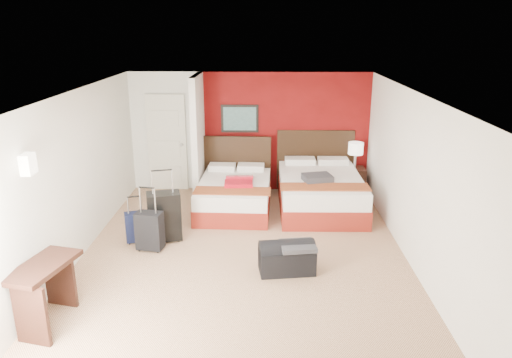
{
  "coord_description": "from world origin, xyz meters",
  "views": [
    {
      "loc": [
        0.33,
        -6.77,
        3.42
      ],
      "look_at": [
        0.18,
        0.8,
        1.0
      ],
      "focal_mm": 34.05,
      "sensor_mm": 36.0,
      "label": 1
    }
  ],
  "objects_px": {
    "suitcase_charcoal": "(150,232)",
    "suitcase_navy": "(136,228)",
    "red_suitcase_open": "(239,181)",
    "nightstand": "(354,182)",
    "bed_left": "(234,196)",
    "table_lamp": "(355,156)",
    "bed_right": "(320,193)",
    "desk": "(46,294)",
    "suitcase_black": "(164,218)",
    "duffel_bag": "(287,259)"
  },
  "relations": [
    {
      "from": "table_lamp",
      "to": "duffel_bag",
      "type": "xyz_separation_m",
      "value": [
        -1.52,
        -3.27,
        -0.67
      ]
    },
    {
      "from": "table_lamp",
      "to": "red_suitcase_open",
      "type": "bearing_deg",
      "value": -157.97
    },
    {
      "from": "table_lamp",
      "to": "suitcase_charcoal",
      "type": "bearing_deg",
      "value": -144.54
    },
    {
      "from": "nightstand",
      "to": "suitcase_black",
      "type": "xyz_separation_m",
      "value": [
        -3.48,
        -2.24,
        0.1
      ]
    },
    {
      "from": "bed_right",
      "to": "nightstand",
      "type": "bearing_deg",
      "value": 43.93
    },
    {
      "from": "duffel_bag",
      "to": "desk",
      "type": "relative_size",
      "value": 0.84
    },
    {
      "from": "desk",
      "to": "suitcase_navy",
      "type": "bearing_deg",
      "value": 91.79
    },
    {
      "from": "bed_right",
      "to": "suitcase_navy",
      "type": "relative_size",
      "value": 4.6
    },
    {
      "from": "bed_left",
      "to": "desk",
      "type": "bearing_deg",
      "value": -115.85
    },
    {
      "from": "red_suitcase_open",
      "to": "suitcase_charcoal",
      "type": "bearing_deg",
      "value": -131.33
    },
    {
      "from": "desk",
      "to": "red_suitcase_open",
      "type": "bearing_deg",
      "value": 73.71
    },
    {
      "from": "suitcase_black",
      "to": "desk",
      "type": "height_order",
      "value": "suitcase_black"
    },
    {
      "from": "table_lamp",
      "to": "desk",
      "type": "bearing_deg",
      "value": -133.83
    },
    {
      "from": "suitcase_charcoal",
      "to": "nightstand",
      "type": "bearing_deg",
      "value": 45.28
    },
    {
      "from": "table_lamp",
      "to": "suitcase_navy",
      "type": "relative_size",
      "value": 1.12
    },
    {
      "from": "bed_left",
      "to": "nightstand",
      "type": "xyz_separation_m",
      "value": [
        2.42,
        0.84,
        0.01
      ]
    },
    {
      "from": "nightstand",
      "to": "table_lamp",
      "type": "relative_size",
      "value": 1.12
    },
    {
      "from": "bed_right",
      "to": "suitcase_black",
      "type": "xyz_separation_m",
      "value": [
        -2.71,
        -1.48,
        0.07
      ]
    },
    {
      "from": "bed_right",
      "to": "desk",
      "type": "distance_m",
      "value": 5.29
    },
    {
      "from": "bed_right",
      "to": "table_lamp",
      "type": "distance_m",
      "value": 1.21
    },
    {
      "from": "table_lamp",
      "to": "suitcase_black",
      "type": "height_order",
      "value": "table_lamp"
    },
    {
      "from": "red_suitcase_open",
      "to": "table_lamp",
      "type": "bearing_deg",
      "value": 19.36
    },
    {
      "from": "suitcase_charcoal",
      "to": "desk",
      "type": "height_order",
      "value": "desk"
    },
    {
      "from": "table_lamp",
      "to": "suitcase_black",
      "type": "relative_size",
      "value": 0.67
    },
    {
      "from": "bed_left",
      "to": "suitcase_black",
      "type": "bearing_deg",
      "value": -125.16
    },
    {
      "from": "suitcase_charcoal",
      "to": "duffel_bag",
      "type": "bearing_deg",
      "value": -7.77
    },
    {
      "from": "bed_right",
      "to": "bed_left",
      "type": "bearing_deg",
      "value": -177.49
    },
    {
      "from": "bed_left",
      "to": "table_lamp",
      "type": "distance_m",
      "value": 2.63
    },
    {
      "from": "red_suitcase_open",
      "to": "suitcase_charcoal",
      "type": "xyz_separation_m",
      "value": [
        -1.33,
        -1.66,
        -0.32
      ]
    },
    {
      "from": "red_suitcase_open",
      "to": "nightstand",
      "type": "height_order",
      "value": "red_suitcase_open"
    },
    {
      "from": "red_suitcase_open",
      "to": "suitcase_charcoal",
      "type": "distance_m",
      "value": 2.15
    },
    {
      "from": "table_lamp",
      "to": "suitcase_black",
      "type": "bearing_deg",
      "value": -147.29
    },
    {
      "from": "bed_right",
      "to": "desk",
      "type": "bearing_deg",
      "value": -133.87
    },
    {
      "from": "bed_right",
      "to": "table_lamp",
      "type": "relative_size",
      "value": 4.11
    },
    {
      "from": "suitcase_black",
      "to": "suitcase_charcoal",
      "type": "bearing_deg",
      "value": -129.6
    },
    {
      "from": "bed_left",
      "to": "bed_right",
      "type": "relative_size",
      "value": 0.87
    },
    {
      "from": "nightstand",
      "to": "desk",
      "type": "xyz_separation_m",
      "value": [
        -4.41,
        -4.59,
        0.09
      ]
    },
    {
      "from": "bed_left",
      "to": "duffel_bag",
      "type": "distance_m",
      "value": 2.6
    },
    {
      "from": "red_suitcase_open",
      "to": "suitcase_charcoal",
      "type": "height_order",
      "value": "red_suitcase_open"
    },
    {
      "from": "bed_right",
      "to": "red_suitcase_open",
      "type": "relative_size",
      "value": 3.12
    },
    {
      "from": "bed_left",
      "to": "table_lamp",
      "type": "xyz_separation_m",
      "value": [
        2.42,
        0.84,
        0.59
      ]
    },
    {
      "from": "bed_right",
      "to": "red_suitcase_open",
      "type": "xyz_separation_m",
      "value": [
        -1.55,
        -0.18,
        0.29
      ]
    },
    {
      "from": "suitcase_charcoal",
      "to": "suitcase_navy",
      "type": "distance_m",
      "value": 0.42
    },
    {
      "from": "suitcase_black",
      "to": "duffel_bag",
      "type": "height_order",
      "value": "suitcase_black"
    },
    {
      "from": "bed_right",
      "to": "suitcase_black",
      "type": "bearing_deg",
      "value": -151.75
    },
    {
      "from": "bed_left",
      "to": "suitcase_navy",
      "type": "bearing_deg",
      "value": -133.87
    },
    {
      "from": "table_lamp",
      "to": "suitcase_charcoal",
      "type": "height_order",
      "value": "table_lamp"
    },
    {
      "from": "suitcase_navy",
      "to": "suitcase_charcoal",
      "type": "bearing_deg",
      "value": -63.39
    },
    {
      "from": "suitcase_navy",
      "to": "desk",
      "type": "height_order",
      "value": "desk"
    },
    {
      "from": "suitcase_navy",
      "to": "nightstand",
      "type": "bearing_deg",
      "value": 11.84
    }
  ]
}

